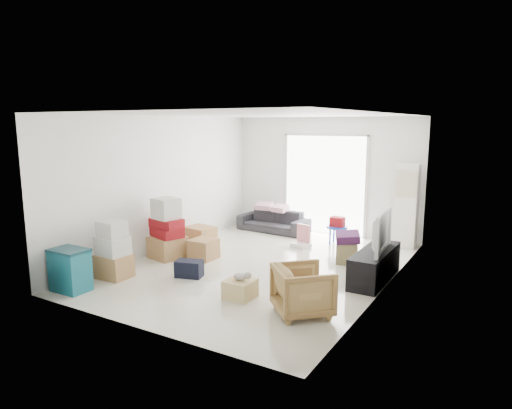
{
  "coord_description": "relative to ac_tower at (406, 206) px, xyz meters",
  "views": [
    {
      "loc": [
        3.98,
        -6.9,
        2.55
      ],
      "look_at": [
        -0.21,
        0.2,
        1.08
      ],
      "focal_mm": 32.0,
      "sensor_mm": 36.0,
      "label": 1
    }
  ],
  "objects": [
    {
      "name": "room_shell",
      "position": [
        -1.95,
        -2.65,
        0.48
      ],
      "size": [
        4.98,
        6.48,
        3.18
      ],
      "color": "white",
      "rests_on": "ground"
    },
    {
      "name": "sliding_door",
      "position": [
        -1.95,
        0.33,
        0.37
      ],
      "size": [
        2.1,
        0.04,
        2.33
      ],
      "color": "white",
      "rests_on": "room_shell"
    },
    {
      "name": "ac_tower",
      "position": [
        0.0,
        0.0,
        0.0
      ],
      "size": [
        0.45,
        0.3,
        1.75
      ],
      "primitive_type": "cube",
      "color": "white",
      "rests_on": "room_shell"
    },
    {
      "name": "tv_console",
      "position": [
        0.05,
        -2.35,
        -0.62
      ],
      "size": [
        0.46,
        1.53,
        0.51
      ],
      "primitive_type": "cube",
      "color": "black",
      "rests_on": "room_shell"
    },
    {
      "name": "television",
      "position": [
        0.05,
        -2.35,
        -0.29
      ],
      "size": [
        0.74,
        1.18,
        0.15
      ],
      "primitive_type": "imported",
      "rotation": [
        0.0,
        0.0,
        1.65
      ],
      "color": "black",
      "rests_on": "tv_console"
    },
    {
      "name": "sofa",
      "position": [
        -3.04,
        -0.15,
        -0.54
      ],
      "size": [
        1.74,
        0.6,
        0.67
      ],
      "primitive_type": "imported",
      "rotation": [
        0.0,
        0.0,
        -0.06
      ],
      "color": "#2C2B31",
      "rests_on": "room_shell"
    },
    {
      "name": "pillow_left",
      "position": [
        -3.31,
        -0.12,
        -0.15
      ],
      "size": [
        0.38,
        0.33,
        0.11
      ],
      "primitive_type": "cube",
      "rotation": [
        0.0,
        0.0,
        0.18
      ],
      "color": "#D79DB0",
      "rests_on": "sofa"
    },
    {
      "name": "pillow_right",
      "position": [
        -2.83,
        -0.19,
        -0.15
      ],
      "size": [
        0.35,
        0.3,
        0.11
      ],
      "primitive_type": "cube",
      "rotation": [
        0.0,
        0.0,
        -0.14
      ],
      "color": "#D79DB0",
      "rests_on": "sofa"
    },
    {
      "name": "armchair",
      "position": [
        -0.39,
        -4.2,
        -0.5
      ],
      "size": [
        0.98,
        0.99,
        0.74
      ],
      "primitive_type": "imported",
      "rotation": [
        0.0,
        0.0,
        2.34
      ],
      "color": "tan",
      "rests_on": "room_shell"
    },
    {
      "name": "storage_bins",
      "position": [
        -3.85,
        -5.21,
        -0.54
      ],
      "size": [
        0.59,
        0.41,
        0.66
      ],
      "rotation": [
        0.0,
        0.0,
        0.01
      ],
      "color": "#13596A",
      "rests_on": "room_shell"
    },
    {
      "name": "box_stack_a",
      "position": [
        -3.75,
        -4.44,
        -0.44
      ],
      "size": [
        0.54,
        0.46,
        0.97
      ],
      "rotation": [
        0.0,
        0.0,
        -0.05
      ],
      "color": "#A97D4C",
      "rests_on": "room_shell"
    },
    {
      "name": "box_stack_b",
      "position": [
        -3.75,
        -3.11,
        -0.37
      ],
      "size": [
        0.72,
        0.67,
        1.16
      ],
      "rotation": [
        0.0,
        0.0,
        -0.26
      ],
      "color": "#A97D4C",
      "rests_on": "room_shell"
    },
    {
      "name": "box_stack_c",
      "position": [
        -3.72,
        -2.12,
        -0.67
      ],
      "size": [
        0.64,
        0.55,
        0.42
      ],
      "rotation": [
        0.0,
        0.0,
        -0.09
      ],
      "color": "#A97D4C",
      "rests_on": "room_shell"
    },
    {
      "name": "loose_box",
      "position": [
        -3.1,
        -2.82,
        -0.68
      ],
      "size": [
        0.46,
        0.46,
        0.38
      ],
      "primitive_type": "cube",
      "rotation": [
        0.0,
        0.0,
        -0.01
      ],
      "color": "#A97D4C",
      "rests_on": "room_shell"
    },
    {
      "name": "duffel_bag",
      "position": [
        -2.68,
        -3.78,
        -0.73
      ],
      "size": [
        0.5,
        0.38,
        0.28
      ],
      "primitive_type": "cube",
      "rotation": [
        0.0,
        0.0,
        0.28
      ],
      "color": "black",
      "rests_on": "room_shell"
    },
    {
      "name": "ottoman",
      "position": [
        -0.66,
        -1.67,
        -0.68
      ],
      "size": [
        0.48,
        0.48,
        0.39
      ],
      "primitive_type": "cube",
      "rotation": [
        0.0,
        0.0,
        0.3
      ],
      "color": "#8B7750",
      "rests_on": "room_shell"
    },
    {
      "name": "blanket",
      "position": [
        -0.66,
        -1.67,
        -0.42
      ],
      "size": [
        0.55,
        0.55,
        0.14
      ],
      "primitive_type": "cube",
      "rotation": [
        0.0,
        0.0,
        0.4
      ],
      "color": "#441C46",
      "rests_on": "ottoman"
    },
    {
      "name": "kids_table",
      "position": [
        -1.31,
        -0.48,
        -0.46
      ],
      "size": [
        0.45,
        0.45,
        0.59
      ],
      "rotation": [
        0.0,
        0.0,
        -0.3
      ],
      "color": "#173AB2",
      "rests_on": "room_shell"
    },
    {
      "name": "toy_walker",
      "position": [
        -1.85,
        -1.08,
        -0.75
      ],
      "size": [
        0.41,
        0.38,
        0.47
      ],
      "rotation": [
        0.0,
        0.0,
        -0.26
      ],
      "color": "silver",
      "rests_on": "room_shell"
    },
    {
      "name": "wood_crate",
      "position": [
        -1.44,
        -4.13,
        -0.74
      ],
      "size": [
        0.41,
        0.41,
        0.27
      ],
      "primitive_type": "cube",
      "rotation": [
        0.0,
        0.0,
        0.0
      ],
      "color": "#D3B679",
      "rests_on": "room_shell"
    },
    {
      "name": "plush_bunny",
      "position": [
        -1.41,
        -4.13,
        -0.54
      ],
      "size": [
        0.28,
        0.16,
        0.14
      ],
      "rotation": [
        0.0,
        0.0,
        0.23
      ],
      "color": "#B2ADA8",
      "rests_on": "wood_crate"
    }
  ]
}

